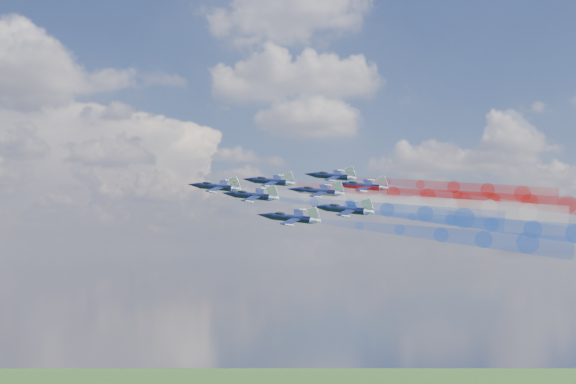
{
  "coord_description": "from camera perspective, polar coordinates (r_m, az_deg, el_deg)",
  "views": [
    {
      "loc": [
        -21.34,
        -150.03,
        160.39
      ],
      "look_at": [
        0.36,
        6.4,
        173.55
      ],
      "focal_mm": 45.1,
      "sensor_mm": 36.0,
      "label": 1
    }
  ],
  "objects": [
    {
      "name": "jet_inner_right",
      "position": [
        167.56,
        -1.38,
        0.83
      ],
      "size": [
        16.36,
        15.25,
        8.36
      ],
      "primitive_type": null,
      "rotation": [
        0.12,
        -0.34,
        1.14
      ],
      "color": "black"
    },
    {
      "name": "jet_lead",
      "position": [
        164.29,
        -5.68,
        0.39
      ],
      "size": [
        16.36,
        15.25,
        8.36
      ],
      "primitive_type": null,
      "rotation": [
        0.12,
        -0.34,
        1.14
      ],
      "color": "black"
    },
    {
      "name": "jet_rear_left",
      "position": [
        146.31,
        4.54,
        -1.4
      ],
      "size": [
        16.36,
        15.25,
        8.36
      ],
      "primitive_type": null,
      "rotation": [
        0.12,
        -0.34,
        1.14
      ],
      "color": "black"
    },
    {
      "name": "jet_rear_right",
      "position": [
        164.47,
        5.91,
        0.45
      ],
      "size": [
        16.36,
        15.25,
        8.36
      ],
      "primitive_type": null,
      "rotation": [
        0.12,
        -0.34,
        1.14
      ],
      "color": "black"
    },
    {
      "name": "trail_lead",
      "position": [
        156.49,
        4.11,
        -0.58
      ],
      "size": [
        43.62,
        22.6,
        10.86
      ],
      "primitive_type": null,
      "rotation": [
        0.12,
        -0.34,
        1.14
      ],
      "color": "white"
    },
    {
      "name": "trail_outer_right",
      "position": [
        170.28,
        12.93,
        0.35
      ],
      "size": [
        43.62,
        22.6,
        10.86
      ],
      "primitive_type": null,
      "rotation": [
        0.12,
        -0.34,
        1.14
      ],
      "color": "red"
    },
    {
      "name": "jet_outer_left",
      "position": [
        139.84,
        0.26,
        -2.08
      ],
      "size": [
        16.36,
        15.25,
        8.36
      ],
      "primitive_type": null,
      "rotation": [
        0.12,
        -0.34,
        1.14
      ],
      "color": "black"
    },
    {
      "name": "jet_center_third",
      "position": [
        157.51,
        2.39,
        0.02
      ],
      "size": [
        16.36,
        15.25,
        8.36
      ],
      "primitive_type": null,
      "rotation": [
        0.12,
        -0.34,
        1.14
      ],
      "color": "black"
    },
    {
      "name": "jet_inner_left",
      "position": [
        152.73,
        -2.83,
        -0.31
      ],
      "size": [
        16.36,
        15.25,
        8.36
      ],
      "primitive_type": null,
      "rotation": [
        0.12,
        -0.34,
        1.14
      ],
      "color": "black"
    },
    {
      "name": "jet_outer_right",
      "position": [
        173.73,
        3.51,
        1.24
      ],
      "size": [
        16.36,
        15.25,
        8.36
      ],
      "primitive_type": null,
      "rotation": [
        0.12,
        -0.34,
        1.14
      ],
      "color": "black"
    },
    {
      "name": "trail_rear_right",
      "position": [
        162.38,
        15.86,
        -0.5
      ],
      "size": [
        43.62,
        22.6,
        10.86
      ],
      "primitive_type": null,
      "rotation": [
        0.12,
        -0.34,
        1.14
      ],
      "color": "red"
    },
    {
      "name": "trail_center_third",
      "position": [
        153.81,
        12.79,
        -0.99
      ],
      "size": [
        43.62,
        22.6,
        10.86
      ],
      "primitive_type": null,
      "rotation": [
        0.12,
        -0.34,
        1.14
      ],
      "color": "white"
    },
    {
      "name": "trail_inner_right",
      "position": [
        161.8,
        8.32,
        -0.1
      ],
      "size": [
        43.62,
        22.6,
        10.86
      ],
      "primitive_type": null,
      "rotation": [
        0.12,
        -0.34,
        1.14
      ],
      "color": "red"
    },
    {
      "name": "trail_inner_left",
      "position": [
        146.54,
        7.82,
        -1.38
      ],
      "size": [
        43.62,
        22.6,
        10.86
      ],
      "primitive_type": null,
      "rotation": [
        0.12,
        -0.34,
        1.14
      ],
      "color": "blue"
    },
    {
      "name": "trail_rear_left",
      "position": [
        143.95,
        15.75,
        -2.5
      ],
      "size": [
        43.62,
        22.6,
        10.86
      ],
      "primitive_type": null,
      "rotation": [
        0.12,
        -0.34,
        1.14
      ],
      "color": "blue"
    },
    {
      "name": "trail_outer_left",
      "position": [
        135.52,
        11.98,
        -3.29
      ],
      "size": [
        43.62,
        22.6,
        10.86
      ],
      "primitive_type": null,
      "rotation": [
        0.12,
        -0.34,
        1.14
      ],
      "color": "blue"
    }
  ]
}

